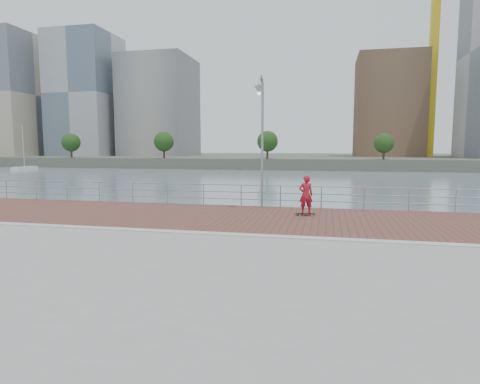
# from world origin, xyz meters

# --- Properties ---
(water) EXTENTS (400.00, 400.00, 0.00)m
(water) POSITION_xyz_m (0.00, 0.00, -2.00)
(water) COLOR slate
(water) RESTS_ON ground
(seawall) EXTENTS (40.00, 24.00, 2.00)m
(seawall) POSITION_xyz_m (0.00, -5.00, -1.00)
(seawall) COLOR gray
(seawall) RESTS_ON ground
(brick_lane) EXTENTS (40.00, 6.80, 0.02)m
(brick_lane) POSITION_xyz_m (0.00, 3.60, 0.01)
(brick_lane) COLOR brown
(brick_lane) RESTS_ON seawall
(curb) EXTENTS (40.00, 0.40, 0.06)m
(curb) POSITION_xyz_m (0.00, 0.00, 0.03)
(curb) COLOR #B7B5AD
(curb) RESTS_ON seawall
(concrete_lane) EXTENTS (40.00, 16.80, 0.02)m
(concrete_lane) POSITION_xyz_m (0.00, -8.60, 0.01)
(concrete_lane) COLOR #9E9E9B
(concrete_lane) RESTS_ON seawall
(far_shore) EXTENTS (320.00, 95.00, 2.50)m
(far_shore) POSITION_xyz_m (0.00, 122.50, -0.75)
(far_shore) COLOR #4C5142
(far_shore) RESTS_ON ground
(guardrail) EXTENTS (39.06, 0.06, 1.13)m
(guardrail) POSITION_xyz_m (0.00, 7.00, 0.69)
(guardrail) COLOR #8C9EA8
(guardrail) RESTS_ON brick_lane
(street_lamp) EXTENTS (0.45, 1.31, 6.20)m
(street_lamp) POSITION_xyz_m (0.15, 6.05, 4.40)
(street_lamp) COLOR gray
(street_lamp) RESTS_ON brick_lane
(skateboard) EXTENTS (0.88, 0.41, 0.10)m
(skateboard) POSITION_xyz_m (2.43, 4.57, 0.10)
(skateboard) COLOR black
(skateboard) RESTS_ON brick_lane
(skateboarder) EXTENTS (0.70, 0.55, 1.71)m
(skateboarder) POSITION_xyz_m (2.43, 4.57, 0.96)
(skateboarder) COLOR #AD1728
(skateboarder) RESTS_ON skateboard
(tower_crane) EXTENTS (47.00, 2.00, 50.70)m
(tower_crane) POSITION_xyz_m (27.36, 104.00, 33.50)
(tower_crane) COLOR gold
(tower_crane) RESTS_ON far_shore
(skyline) EXTENTS (233.00, 41.00, 60.20)m
(skyline) POSITION_xyz_m (28.22, 104.17, 22.36)
(skyline) COLOR #ADA38E
(skyline) RESTS_ON far_shore
(shoreline_trees) EXTENTS (109.40, 4.73, 6.30)m
(shoreline_trees) POSITION_xyz_m (-12.97, 77.00, 4.24)
(shoreline_trees) COLOR #473323
(shoreline_trees) RESTS_ON far_shore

